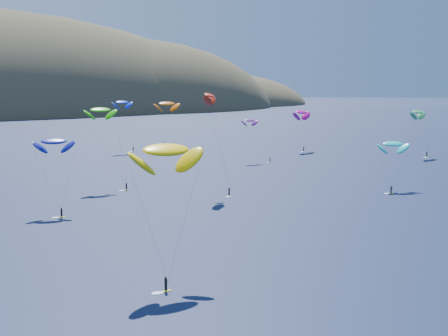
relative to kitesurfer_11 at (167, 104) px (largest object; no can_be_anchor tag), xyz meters
The scene contains 10 objects.
kitesurfer_2 186.73m from the kitesurfer_11, 116.33° to the right, with size 11.80×10.34×21.74m.
kitesurfer_3 109.57m from the kitesurfer_11, 125.51° to the right, with size 8.66×11.71×23.01m.
kitesurfer_4 30.23m from the kitesurfer_11, 152.12° to the right, with size 8.99×6.57×22.04m.
kitesurfer_5 132.21m from the kitesurfer_11, 89.62° to the right, with size 11.76×9.53×14.26m.
kitesurfer_6 66.84m from the kitesurfer_11, 90.69° to the right, with size 7.82×8.91×16.23m.
kitesurfer_8 61.17m from the kitesurfer_11, 53.99° to the right, with size 12.28×9.33×18.73m.
kitesurfer_9 119.95m from the kitesurfer_11, 111.13° to the right, with size 8.31×12.85×26.98m.
kitesurfer_10 141.25m from the kitesurfer_11, 126.27° to the right, with size 9.29×11.09×17.72m.
kitesurfer_11 is the anchor object (origin of this frame).
kitesurfer_13 106.42m from the kitesurfer_11, 55.16° to the right, with size 10.53×8.80×19.34m.
Camera 1 is at (-60.59, -37.39, 28.60)m, focal length 50.00 mm.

